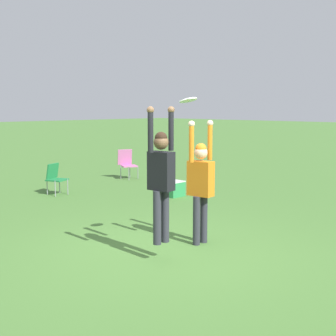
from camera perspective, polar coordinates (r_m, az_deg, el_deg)
ground_plane at (r=7.46m, az=-0.11°, el=-10.20°), size 120.00×120.00×0.00m
person_jumping at (r=6.80m, az=-0.85°, el=-0.55°), size 0.53×0.39×2.02m
person_defending at (r=7.68m, az=3.99°, el=-1.42°), size 0.57×0.44×2.05m
frisbee at (r=7.05m, az=2.48°, el=8.26°), size 0.27×0.26×0.08m
camping_chair_1 at (r=12.46m, az=-13.59°, el=-0.99°), size 0.57×0.61×0.80m
camping_chair_2 at (r=14.80m, az=-5.01°, el=0.74°), size 0.61×0.67×0.92m
cooler_box at (r=11.85m, az=0.81°, el=-2.55°), size 0.47×0.34×0.39m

